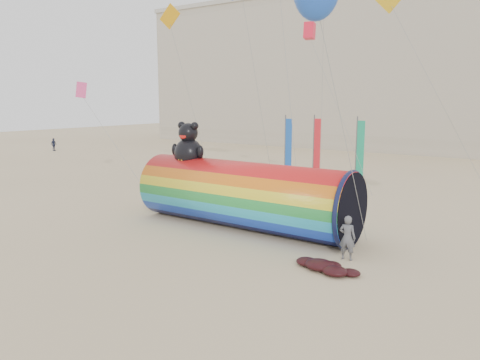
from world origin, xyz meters
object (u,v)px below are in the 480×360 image
Objects in this scene: windsock_assembly at (244,193)px; kite_handler at (347,238)px; fabric_bundle at (325,266)px; hotel_building at (351,71)px.

kite_handler is at bearing -14.51° from windsock_assembly.
windsock_assembly is 6.29× the size of kite_handler.
kite_handler is at bearing 84.17° from fabric_bundle.
fabric_bundle is at bearing -28.51° from windsock_assembly.
hotel_building is 50.74m from kite_handler.
fabric_bundle is (18.80, -47.79, -10.14)m from hotel_building.
windsock_assembly is at bearing -74.00° from hotel_building.
fabric_bundle is at bearing -68.53° from hotel_building.
fabric_bundle is (-0.17, -1.67, -0.75)m from kite_handler.
hotel_building is 32.91× the size of kite_handler.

